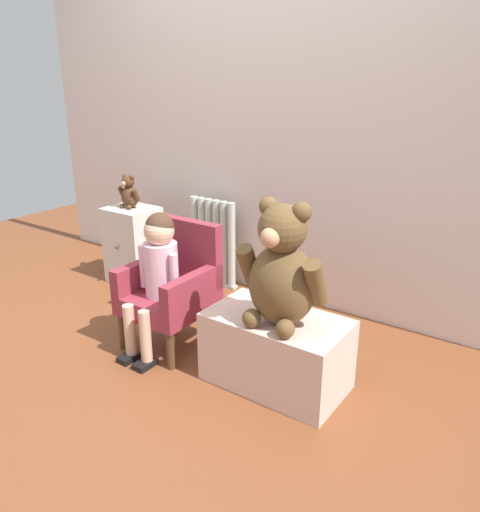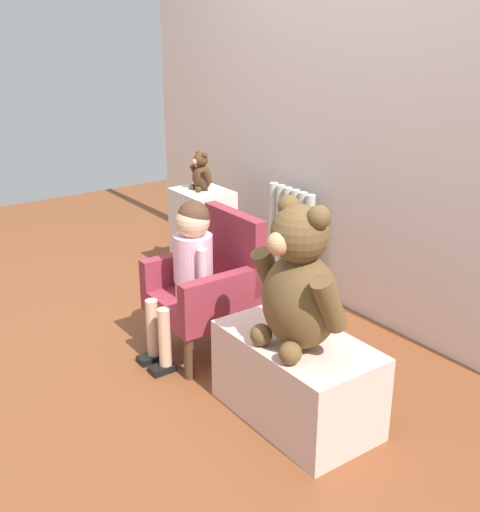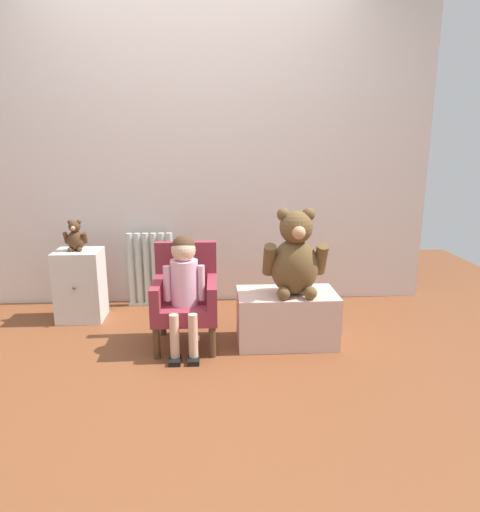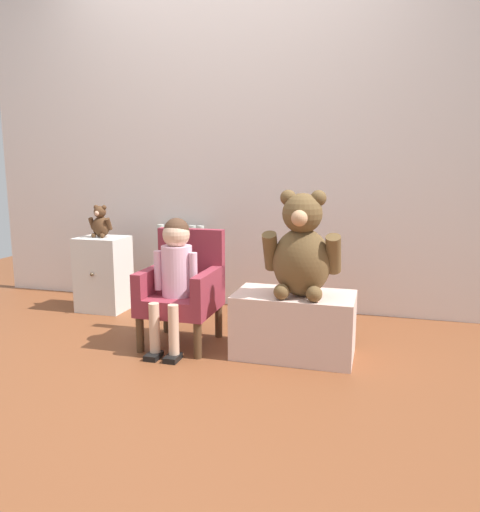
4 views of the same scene
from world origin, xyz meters
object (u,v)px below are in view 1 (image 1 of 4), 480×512
Objects in this scene: radiator at (213,243)px; small_teddy_bear at (129,193)px; small_dresser at (134,245)px; child_armchair at (174,285)px; low_bench at (276,351)px; child_figure at (158,264)px; large_teddy_bear at (282,271)px.

radiator is 0.65m from small_teddy_bear.
child_armchair is at bearing -30.27° from small_dresser.
low_bench is at bearing -2.93° from child_armchair.
radiator is 0.92m from child_figure.
radiator is at bearing 29.60° from small_dresser.
radiator is 0.81× the size of child_figure.
radiator is 0.91× the size of child_armchair.
child_figure is 1.15× the size of low_bench.
child_figure is 1.33× the size of large_teddy_bear.
low_bench is 2.82× the size of small_teddy_bear.
large_teddy_bear is (0.69, 0.04, 0.11)m from child_figure.
large_teddy_bear is at bearing -43.36° from low_bench.
large_teddy_bear reaches higher than small_teddy_bear.
low_bench is at bearing -19.01° from small_teddy_bear.
child_armchair is (0.80, -0.47, 0.06)m from small_dresser.
small_teddy_bear reaches higher than child_figure.
small_dresser is 0.95× the size of large_teddy_bear.
large_teddy_bear is (1.49, -0.54, 0.32)m from small_dresser.
child_armchair reaches higher than low_bench.
low_bench is 1.60m from small_teddy_bear.
small_teddy_bear is at bearing 144.35° from child_figure.
radiator is 0.93× the size of low_bench.
radiator is 1.07× the size of large_teddy_bear.
large_teddy_bear is 2.45× the size of small_teddy_bear.
child_armchair is 0.19m from child_figure.
child_figure is 0.70m from large_teddy_bear.
low_bench is (1.45, -0.50, -0.09)m from small_dresser.
child_armchair is 0.74m from large_teddy_bear.
low_bench is at bearing 136.64° from large_teddy_bear.
small_dresser is at bearing 160.99° from low_bench.
child_figure reaches higher than small_dresser.
small_dresser is 1.62m from large_teddy_bear.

